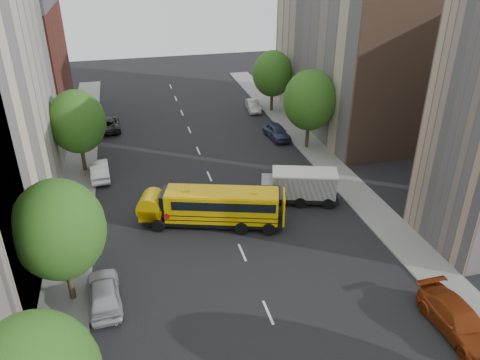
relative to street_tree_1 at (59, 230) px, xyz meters
name	(u,v)px	position (x,y,z in m)	size (l,w,h in m)	color
ground	(235,237)	(11.00, 4.00, -4.95)	(120.00, 120.00, 0.00)	black
sidewalk_left	(74,221)	(-0.50, 9.00, -4.89)	(3.00, 80.00, 0.12)	slate
sidewalk_right	(350,186)	(22.50, 9.00, -4.89)	(3.00, 80.00, 0.12)	slate
lane_markings	(209,176)	(11.00, 14.00, -4.95)	(0.15, 64.00, 0.01)	silver
building_left_redbrick	(15,70)	(-7.00, 32.00, 1.55)	(10.00, 15.00, 13.00)	maroon
building_right_far	(352,44)	(29.00, 24.00, 4.05)	(10.00, 22.00, 18.00)	tan
building_right_sidewall	(408,69)	(29.00, 13.00, 4.05)	(10.10, 0.30, 18.00)	brown
street_tree_1	(59,230)	(0.00, 0.00, 0.00)	(5.12, 5.12, 7.90)	#38281C
street_tree_2	(77,122)	(0.00, 18.00, -0.12)	(4.99, 4.99, 7.71)	#38281C
street_tree_4	(310,100)	(22.00, 18.00, 0.12)	(5.25, 5.25, 8.10)	#38281C
street_tree_5	(272,74)	(22.00, 30.00, -0.25)	(4.86, 4.86, 7.51)	#38281C
school_bus	(212,205)	(9.69, 6.09, -3.33)	(10.53, 5.36, 2.91)	black
safari_truck	(299,186)	(17.20, 7.70, -3.49)	(6.82, 4.11, 2.76)	black
parked_car_0	(104,292)	(1.87, -0.86, -4.15)	(1.90, 4.73, 1.61)	#ABAAB0
parked_car_1	(100,170)	(1.40, 16.19, -4.20)	(1.58, 4.54, 1.49)	silver
parked_car_2	(108,124)	(2.20, 28.33, -4.23)	(2.41, 5.22, 1.45)	black
parked_car_3	(458,320)	(20.60, -7.92, -4.15)	(2.25, 5.54, 1.61)	maroon
parked_car_4	(277,132)	(19.80, 21.22, -4.18)	(1.83, 4.54, 1.55)	#313656
parked_car_5	(253,106)	(19.80, 30.59, -4.27)	(1.43, 4.11, 1.35)	#A9A9A4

